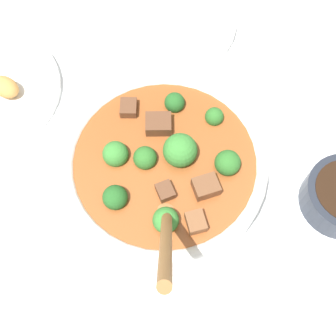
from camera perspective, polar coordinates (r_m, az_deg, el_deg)
ground_plane at (r=0.60m, az=0.00°, el=-2.10°), size 4.00×4.00×0.00m
stew_bowl at (r=0.56m, az=0.02°, el=-0.20°), size 0.26×0.32×0.25m
empty_plate at (r=0.76m, az=-0.09°, el=19.67°), size 0.25×0.25×0.02m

